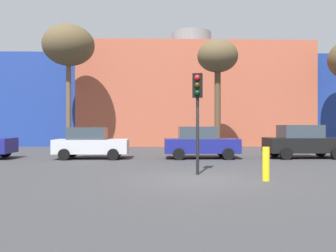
# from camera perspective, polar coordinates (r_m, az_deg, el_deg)

# --- Properties ---
(ground_plane) EXTENTS (200.00, 200.00, 0.00)m
(ground_plane) POSITION_cam_1_polar(r_m,az_deg,el_deg) (12.05, 4.92, -8.71)
(ground_plane) COLOR #38383A
(building_backdrop) EXTENTS (37.08, 11.12, 11.26)m
(building_backdrop) POSITION_cam_1_polar(r_m,az_deg,el_deg) (35.49, 3.86, 4.40)
(building_backdrop) COLOR #B2563D
(building_backdrop) RESTS_ON ground_plane
(parked_car_1) EXTENTS (4.00, 1.96, 1.73)m
(parked_car_1) POSITION_cam_1_polar(r_m,az_deg,el_deg) (19.62, -12.61, -2.76)
(parked_car_1) COLOR silver
(parked_car_1) RESTS_ON ground_plane
(parked_car_2) EXTENTS (4.10, 2.01, 1.78)m
(parked_car_2) POSITION_cam_1_polar(r_m,az_deg,el_deg) (19.41, 5.33, -2.72)
(parked_car_2) COLOR navy
(parked_car_2) RESTS_ON ground_plane
(parked_car_3) EXTENTS (4.29, 2.11, 1.86)m
(parked_car_3) POSITION_cam_1_polar(r_m,az_deg,el_deg) (20.93, 21.33, -2.41)
(parked_car_3) COLOR black
(parked_car_3) RESTS_ON ground_plane
(traffic_light_island) EXTENTS (0.40, 0.39, 3.79)m
(traffic_light_island) POSITION_cam_1_polar(r_m,az_deg,el_deg) (13.02, 4.87, 4.26)
(traffic_light_island) COLOR black
(traffic_light_island) RESTS_ON ground_plane
(bare_tree_0) EXTENTS (2.89, 2.89, 7.94)m
(bare_tree_0) POSITION_cam_1_polar(r_m,az_deg,el_deg) (25.40, 8.16, 10.84)
(bare_tree_0) COLOR brown
(bare_tree_0) RESTS_ON ground_plane
(bare_tree_2) EXTENTS (3.85, 3.85, 9.40)m
(bare_tree_2) POSITION_cam_1_polar(r_m,az_deg,el_deg) (27.67, -16.03, 12.49)
(bare_tree_2) COLOR brown
(bare_tree_2) RESTS_ON ground_plane
(bollard_yellow_0) EXTENTS (0.24, 0.24, 1.12)m
(bollard_yellow_0) POSITION_cam_1_polar(r_m,az_deg,el_deg) (12.06, 15.81, -6.01)
(bollard_yellow_0) COLOR yellow
(bollard_yellow_0) RESTS_ON ground_plane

